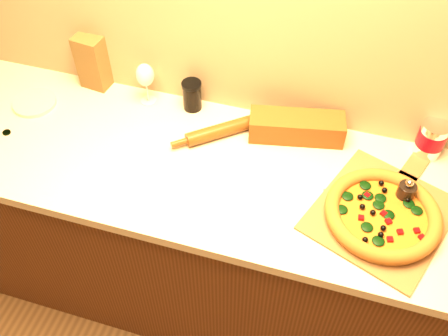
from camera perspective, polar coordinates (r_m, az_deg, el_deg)
cabinet at (r=2.13m, az=0.36°, el=-8.55°), size 2.80×0.65×0.86m
countertop at (r=1.77m, az=0.43°, el=-0.56°), size 2.84×0.68×0.04m
pizza_peel at (r=1.71m, az=17.75°, el=-4.74°), size 0.52×0.63×0.01m
pizza at (r=1.67m, az=17.66°, el=-5.07°), size 0.37×0.37×0.05m
bottle_cap at (r=2.05m, az=-23.59°, el=3.75°), size 0.03×0.03×0.01m
pepper_grinder at (r=1.73m, az=20.01°, el=-2.73°), size 0.06×0.06×0.11m
rolling_pin at (r=1.85m, az=-0.45°, el=4.28°), size 0.31×0.26×0.05m
coffee_canister at (r=1.91m, az=22.61°, el=3.12°), size 0.10×0.10×0.13m
bread_bag at (r=1.85m, az=8.28°, el=4.65°), size 0.36×0.18×0.09m
wine_glass at (r=1.96m, az=-9.01°, el=10.35°), size 0.07×0.07×0.18m
paper_bag at (r=2.10m, az=-14.72°, el=11.69°), size 0.12×0.10×0.22m
dark_jar at (r=1.95m, az=-3.67°, el=8.29°), size 0.08×0.08×0.12m
side_plate at (r=2.13m, az=-20.82°, el=6.98°), size 0.19×0.19×0.02m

